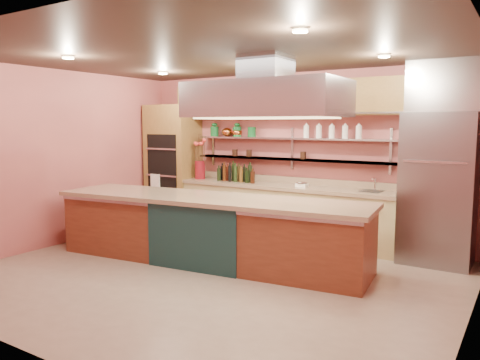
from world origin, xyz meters
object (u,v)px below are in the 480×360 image
Objects in this scene: refrigerator at (438,189)px; island at (209,229)px; flower_vase at (200,170)px; kitchen_scale at (302,184)px; copper_kettle at (227,132)px; green_canister at (252,132)px.

refrigerator is 3.23m from island.
flower_vase is at bearing 179.86° from refrigerator.
copper_kettle is (-1.60, 0.22, 0.81)m from kitchen_scale.
refrigerator reaches higher than flower_vase.
flower_vase is 0.86m from copper_kettle.
kitchen_scale reaches higher than island.
kitchen_scale is 0.90× the size of copper_kettle.
flower_vase is 2.07m from kitchen_scale.
green_canister is at bearing 96.31° from island.
copper_kettle is (-3.67, 0.23, 0.74)m from refrigerator.
island is 2.28m from flower_vase.
island is at bearing -63.21° from copper_kettle.
island is at bearing -148.57° from refrigerator.
green_canister is (0.52, 0.00, 0.01)m from copper_kettle.
refrigerator is at bearing -4.18° from green_canister.
kitchen_scale is at bearing 0.00° from flower_vase.
refrigerator is at bearing -0.14° from flower_vase.
island is at bearing -49.72° from flower_vase.
island is at bearing -77.13° from green_canister.
green_canister is at bearing 12.62° from flower_vase.
copper_kettle is (0.46, 0.22, 0.70)m from flower_vase.
island is 2.50m from copper_kettle.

